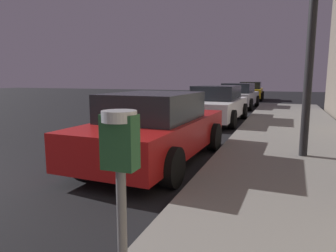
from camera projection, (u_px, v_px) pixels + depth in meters
The scene contains 5 objects.
parking_meter at pixel (121, 173), 1.65m from camera, with size 0.19×0.19×1.41m.
car_red at pixel (155, 128), 6.26m from camera, with size 2.13×4.38×1.43m.
car_white at pixel (216, 104), 11.88m from camera, with size 2.05×4.60×1.43m.
car_silver at pixel (238, 96), 17.63m from camera, with size 2.14×4.53×1.43m.
car_yellow_cab at pixel (250, 91), 23.95m from camera, with size 2.05×4.27×1.43m.
Camera 1 is at (5.28, -2.11, 1.72)m, focal length 32.42 mm.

